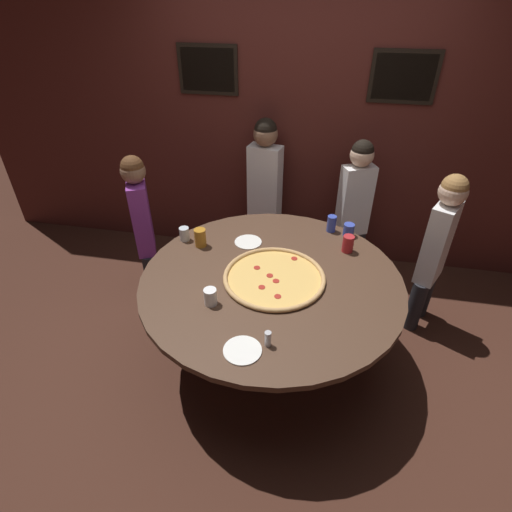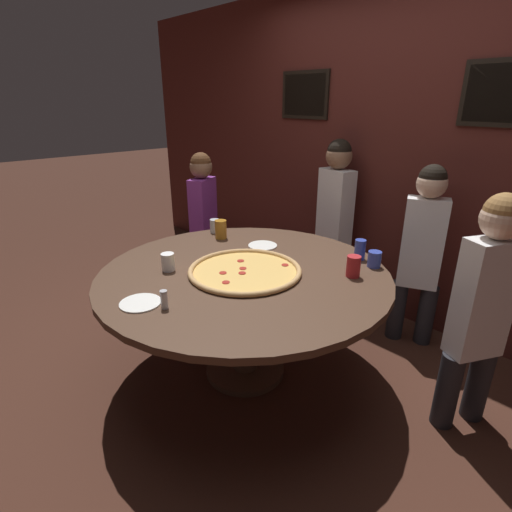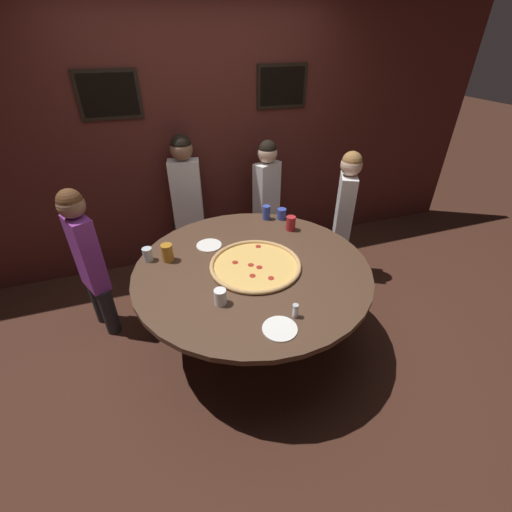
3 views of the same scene
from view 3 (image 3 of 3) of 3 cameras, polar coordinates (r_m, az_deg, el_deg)
The scene contains 17 objects.
ground_plane at distance 3.05m, azimuth -0.54°, elevation -13.12°, with size 24.00×24.00×0.00m, color #422319.
back_wall at distance 3.64m, azimuth -8.55°, elevation 18.74°, with size 6.40×0.08×2.60m.
dining_table at distance 2.63m, azimuth -0.62°, elevation -3.71°, with size 1.76×1.76×0.74m.
giant_pizza at distance 2.55m, azimuth -0.10°, elevation -1.51°, with size 0.69×0.69×0.03m.
drink_cup_centre_back at distance 2.67m, azimuth -14.54°, elevation 0.53°, with size 0.09×0.09×0.14m, color #BC7A23.
drink_cup_near_left at distance 3.02m, azimuth 5.83°, elevation 5.44°, with size 0.08×0.08×0.13m, color #B22328.
drink_cup_front_edge at distance 3.19m, azimuth 1.74°, elevation 7.26°, with size 0.07×0.07×0.13m, color #384CB7.
drink_cup_far_right at distance 3.20m, azimuth 4.30°, elevation 7.01°, with size 0.08×0.08×0.10m, color #384CB7.
drink_cup_by_shaker at distance 2.72m, azimuth -17.60°, elevation 0.26°, with size 0.07×0.07×0.11m, color silver.
drink_cup_near_right at distance 2.21m, azimuth -5.96°, elevation -6.81°, with size 0.08×0.08×0.11m, color white.
white_plate_near_front at distance 2.83m, azimuth -7.83°, elevation 1.79°, with size 0.21×0.21×0.01m, color white.
white_plate_left_side at distance 2.07m, azimuth 3.99°, elevation -11.99°, with size 0.21×0.21×0.01m, color white.
condiment_shaker at distance 2.12m, azimuth 6.56°, elevation -9.07°, with size 0.04×0.04×0.10m.
diner_side_right at distance 3.57m, azimuth -11.42°, elevation 9.64°, with size 0.37×0.22×1.42m.
diner_side_left at distance 3.69m, azimuth 1.78°, elevation 10.13°, with size 0.35×0.25×1.32m.
diner_far_left at distance 2.98m, azimuth -26.23°, elevation -0.07°, with size 0.24×0.34×1.30m.
diner_centre_back at distance 3.48m, azimuth 14.52°, elevation 7.48°, with size 0.26×0.35×1.32m.
Camera 3 is at (-0.66, -1.98, 2.22)m, focal length 24.00 mm.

